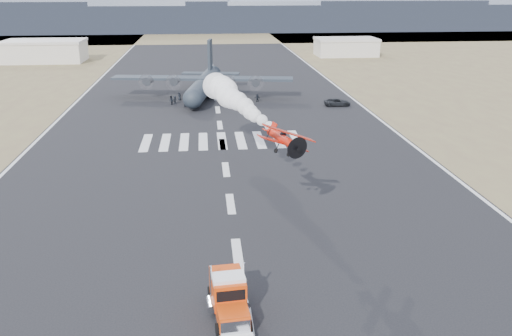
{
  "coord_description": "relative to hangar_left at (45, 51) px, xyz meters",
  "views": [
    {
      "loc": [
        -2.67,
        -33.29,
        24.17
      ],
      "look_at": [
        3.0,
        24.69,
        4.0
      ],
      "focal_mm": 38.0,
      "sensor_mm": 36.0,
      "label": 1
    }
  ],
  "objects": [
    {
      "name": "ridge_seg_c",
      "position": [
        -13.0,
        115.0,
        5.09
      ],
      "size": [
        150.0,
        50.0,
        17.0
      ],
      "primitive_type": "cube",
      "color": "slate",
      "rests_on": "ground"
    },
    {
      "name": "crew_e",
      "position": [
        44.14,
        -62.88,
        -2.59
      ],
      "size": [
        0.89,
        0.66,
        1.64
      ],
      "primitive_type": "imported",
      "rotation": [
        0.0,
        0.0,
        3.36
      ],
      "color": "black",
      "rests_on": "ground"
    },
    {
      "name": "crew_g",
      "position": [
        52.93,
        -66.26,
        -2.52
      ],
      "size": [
        0.8,
        0.74,
        1.78
      ],
      "primitive_type": "imported",
      "rotation": [
        0.0,
        0.0,
        5.91
      ],
      "color": "black",
      "rests_on": "ground"
    },
    {
      "name": "runway_markings",
      "position": [
        52.0,
        -85.0,
        -3.4
      ],
      "size": [
        60.0,
        260.0,
        0.01
      ],
      "primitive_type": null,
      "color": "silver",
      "rests_on": "ground"
    },
    {
      "name": "hangar_left",
      "position": [
        0.0,
        0.0,
        0.0
      ],
      "size": [
        24.5,
        14.5,
        6.7
      ],
      "color": "beige",
      "rests_on": "ground"
    },
    {
      "name": "ridge_seg_e",
      "position": [
        117.0,
        115.0,
        4.09
      ],
      "size": [
        150.0,
        50.0,
        15.0
      ],
      "primitive_type": "cube",
      "color": "slate",
      "rests_on": "ground"
    },
    {
      "name": "crew_h",
      "position": [
        45.67,
        -69.83,
        -2.47
      ],
      "size": [
        0.97,
        1.07,
        1.87
      ],
      "primitive_type": "imported",
      "rotation": [
        0.0,
        0.0,
        1.0
      ],
      "color": "black",
      "rests_on": "ground"
    },
    {
      "name": "aerobatic_biplane",
      "position": [
        56.96,
        -128.06,
        6.19
      ],
      "size": [
        5.75,
        5.64,
        3.58
      ],
      "rotation": [
        0.0,
        0.4,
        0.2
      ],
      "color": "red"
    },
    {
      "name": "transport_aircraft",
      "position": [
        49.43,
        -59.66,
        -0.5
      ],
      "size": [
        39.04,
        32.01,
        11.27
      ],
      "rotation": [
        0.0,
        0.0,
        -0.16
      ],
      "color": "#1D242C",
      "rests_on": "ground"
    },
    {
      "name": "crew_d",
      "position": [
        48.55,
        -66.24,
        -2.58
      ],
      "size": [
        0.73,
        1.07,
        1.66
      ],
      "primitive_type": "imported",
      "rotation": [
        0.0,
        0.0,
        4.46
      ],
      "color": "black",
      "rests_on": "ground"
    },
    {
      "name": "crew_b",
      "position": [
        42.61,
        -67.54,
        -2.47
      ],
      "size": [
        0.84,
        1.05,
        1.87
      ],
      "primitive_type": "imported",
      "rotation": [
        0.0,
        0.0,
        5.07
      ],
      "color": "black",
      "rests_on": "ground"
    },
    {
      "name": "scrub_far",
      "position": [
        52.0,
        85.0,
        -3.41
      ],
      "size": [
        500.0,
        80.0,
        0.0
      ],
      "primitive_type": "cube",
      "color": "brown",
      "rests_on": "ground"
    },
    {
      "name": "ground",
      "position": [
        52.0,
        -145.0,
        -3.41
      ],
      "size": [
        500.0,
        500.0,
        0.0
      ],
      "primitive_type": "plane",
      "color": "black",
      "rests_on": "ground"
    },
    {
      "name": "crew_a",
      "position": [
        47.86,
        -67.34,
        -2.57
      ],
      "size": [
        0.76,
        0.79,
        1.68
      ],
      "primitive_type": "imported",
      "rotation": [
        0.0,
        0.0,
        2.17
      ],
      "color": "black",
      "rests_on": "ground"
    },
    {
      "name": "hangar_right",
      "position": [
        98.0,
        5.0,
        -0.4
      ],
      "size": [
        20.5,
        12.5,
        5.9
      ],
      "color": "beige",
      "rests_on": "ground"
    },
    {
      "name": "crew_f",
      "position": [
        60.59,
        -66.15,
        -2.6
      ],
      "size": [
        1.47,
        1.31,
        1.62
      ],
      "primitive_type": "imported",
      "rotation": [
        0.0,
        0.0,
        5.61
      ],
      "color": "black",
      "rests_on": "ground"
    },
    {
      "name": "support_vehicle",
      "position": [
        76.45,
        -71.7,
        -2.67
      ],
      "size": [
        5.37,
        2.53,
        1.48
      ],
      "primitive_type": "imported",
      "rotation": [
        0.0,
        0.0,
        1.56
      ],
      "color": "black",
      "rests_on": "ground"
    },
    {
      "name": "crew_c",
      "position": [
        43.37,
        -66.76,
        -2.56
      ],
      "size": [
        1.19,
        1.01,
        1.69
      ],
      "primitive_type": "imported",
      "rotation": [
        0.0,
        0.0,
        0.56
      ],
      "color": "black",
      "rests_on": "ground"
    },
    {
      "name": "semi_truck",
      "position": [
        50.72,
        -142.87,
        -1.7
      ],
      "size": [
        3.17,
        7.87,
        3.48
      ],
      "rotation": [
        0.0,
        0.0,
        0.09
      ],
      "color": "black",
      "rests_on": "ground"
    },
    {
      "name": "smoke_trail",
      "position": [
        52.31,
        -105.21,
        6.38
      ],
      "size": [
        7.45,
        27.73,
        3.84
      ],
      "rotation": [
        0.0,
        0.0,
        0.2
      ],
      "color": "white"
    },
    {
      "name": "ridge_seg_f",
      "position": [
        182.0,
        115.0,
        5.09
      ],
      "size": [
        150.0,
        50.0,
        17.0
      ],
      "primitive_type": "cube",
      "color": "slate",
      "rests_on": "ground"
    },
    {
      "name": "ridge_seg_d",
      "position": [
        52.0,
        115.0,
        3.09
      ],
      "size": [
        150.0,
        50.0,
        13.0
      ],
      "primitive_type": "cube",
      "color": "slate",
      "rests_on": "ground"
    }
  ]
}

